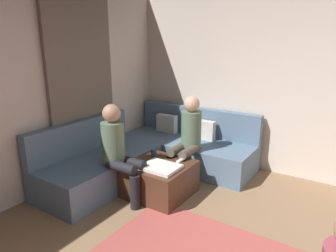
# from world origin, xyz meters

# --- Properties ---
(wall_back) EXTENTS (6.00, 0.12, 2.70)m
(wall_back) POSITION_xyz_m (0.00, 2.94, 1.35)
(wall_back) COLOR beige
(wall_back) RESTS_ON ground_plane
(curtain_panel) EXTENTS (0.06, 1.10, 2.50)m
(curtain_panel) POSITION_xyz_m (-2.84, 1.30, 1.25)
(curtain_panel) COLOR #726659
(curtain_panel) RESTS_ON ground_plane
(sectional_couch) EXTENTS (2.10, 2.55, 0.87)m
(sectional_couch) POSITION_xyz_m (-2.08, 1.88, 0.28)
(sectional_couch) COLOR slate
(sectional_couch) RESTS_ON ground_plane
(ottoman) EXTENTS (0.76, 0.76, 0.42)m
(ottoman) POSITION_xyz_m (-1.59, 1.37, 0.21)
(ottoman) COLOR #4C2D1E
(ottoman) RESTS_ON ground_plane
(folded_blanket) EXTENTS (0.44, 0.36, 0.04)m
(folded_blanket) POSITION_xyz_m (-1.49, 1.25, 0.44)
(folded_blanket) COLOR white
(folded_blanket) RESTS_ON ottoman
(coffee_mug) EXTENTS (0.08, 0.08, 0.10)m
(coffee_mug) POSITION_xyz_m (-1.81, 1.55, 0.47)
(coffee_mug) COLOR #334C72
(coffee_mug) RESTS_ON ottoman
(game_remote) EXTENTS (0.05, 0.15, 0.02)m
(game_remote) POSITION_xyz_m (-1.41, 1.59, 0.43)
(game_remote) COLOR white
(game_remote) RESTS_ON ottoman
(person_on_couch_back) EXTENTS (0.30, 0.60, 1.20)m
(person_on_couch_back) POSITION_xyz_m (-1.50, 1.93, 0.66)
(person_on_couch_back) COLOR brown
(person_on_couch_back) RESTS_ON ground_plane
(person_on_couch_side) EXTENTS (0.60, 0.30, 1.20)m
(person_on_couch_side) POSITION_xyz_m (-1.93, 1.02, 0.66)
(person_on_couch_side) COLOR black
(person_on_couch_side) RESTS_ON ground_plane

